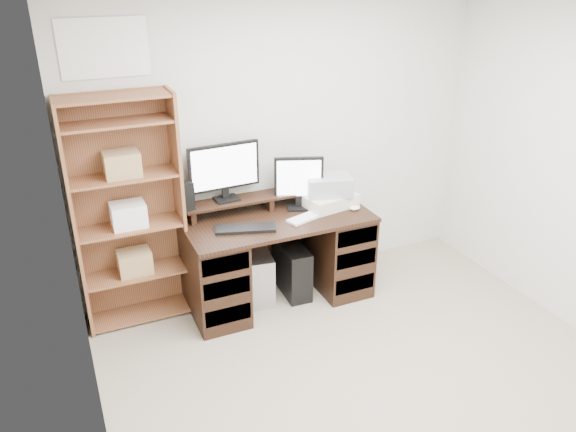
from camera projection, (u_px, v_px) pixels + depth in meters
room at (431, 243)px, 2.99m from camera, size 3.54×4.04×2.54m
desk at (278, 257)px, 4.64m from camera, size 1.50×0.70×0.75m
riser_shelf at (267, 197)px, 4.62m from camera, size 1.40×0.22×0.12m
monitor_wide at (224, 169)px, 4.41m from camera, size 0.58×0.16×0.46m
monitor_small at (299, 181)px, 4.57m from camera, size 0.39×0.21×0.44m
speaker at (187, 196)px, 4.29m from camera, size 0.11×0.11×0.22m
keyboard_black at (245, 228)px, 4.27m from camera, size 0.48×0.28×0.03m
keyboard_white at (309, 216)px, 4.48m from camera, size 0.41×0.23×0.02m
mouse at (355, 208)px, 4.61m from camera, size 0.10×0.07×0.04m
printer at (328, 200)px, 4.68m from camera, size 0.47×0.39×0.11m
basket at (329, 185)px, 4.63m from camera, size 0.42×0.34×0.16m
tower_silver at (258, 274)px, 4.72m from camera, size 0.25×0.45×0.43m
tower_black at (293, 269)px, 4.78m from camera, size 0.21×0.45×0.44m
bookshelf at (128, 211)px, 4.18m from camera, size 0.80×0.30×1.80m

